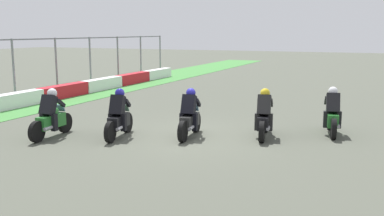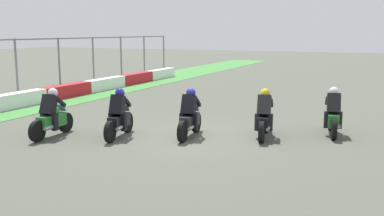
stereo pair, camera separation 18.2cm
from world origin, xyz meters
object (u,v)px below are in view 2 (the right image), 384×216
at_px(rider_lane_b, 264,118).
at_px(rider_lane_d, 119,117).
at_px(rider_lane_e, 52,117).
at_px(rider_lane_a, 333,115).
at_px(rider_lane_c, 190,117).

distance_m(rider_lane_b, rider_lane_d, 4.46).
distance_m(rider_lane_b, rider_lane_e, 6.56).
xyz_separation_m(rider_lane_a, rider_lane_d, (-3.04, 5.96, 0.00)).
distance_m(rider_lane_b, rider_lane_c, 2.29).
bearing_deg(rider_lane_a, rider_lane_c, 107.08).
xyz_separation_m(rider_lane_d, rider_lane_e, (-0.82, 1.93, 0.00)).
height_order(rider_lane_a, rider_lane_b, same).
relative_size(rider_lane_a, rider_lane_e, 0.99).
bearing_deg(rider_lane_c, rider_lane_e, 107.37).
distance_m(rider_lane_c, rider_lane_d, 2.18).
bearing_deg(rider_lane_a, rider_lane_b, 112.90).
distance_m(rider_lane_a, rider_lane_b, 2.25).
height_order(rider_lane_d, rider_lane_e, same).
distance_m(rider_lane_a, rider_lane_e, 8.78).
bearing_deg(rider_lane_a, rider_lane_d, 106.18).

